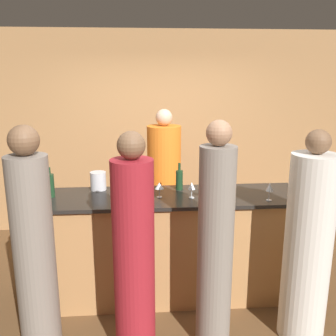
{
  "coord_description": "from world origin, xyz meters",
  "views": [
    {
      "loc": [
        -0.26,
        -3.44,
        2.2
      ],
      "look_at": [
        0.0,
        0.1,
        1.32
      ],
      "focal_mm": 40.0,
      "sensor_mm": 36.0,
      "label": 1
    }
  ],
  "objects_px": {
    "guest_3": "(215,245)",
    "wine_bottle_1": "(179,179)",
    "guest_2": "(34,251)",
    "ice_bucket": "(98,181)",
    "guest_1": "(134,256)",
    "wine_bottle_0": "(50,185)",
    "bartender": "(164,192)",
    "guest_0": "(308,246)",
    "wine_bottle_2": "(228,187)"
  },
  "relations": [
    {
      "from": "guest_2",
      "to": "wine_bottle_2",
      "type": "xyz_separation_m",
      "value": [
        1.65,
        0.6,
        0.3
      ]
    },
    {
      "from": "ice_bucket",
      "to": "guest_1",
      "type": "bearing_deg",
      "value": -70.92
    },
    {
      "from": "guest_0",
      "to": "ice_bucket",
      "type": "relative_size",
      "value": 9.79
    },
    {
      "from": "guest_3",
      "to": "wine_bottle_1",
      "type": "relative_size",
      "value": 6.83
    },
    {
      "from": "guest_1",
      "to": "wine_bottle_1",
      "type": "relative_size",
      "value": 6.59
    },
    {
      "from": "wine_bottle_2",
      "to": "wine_bottle_1",
      "type": "bearing_deg",
      "value": 144.34
    },
    {
      "from": "wine_bottle_0",
      "to": "ice_bucket",
      "type": "bearing_deg",
      "value": 25.15
    },
    {
      "from": "bartender",
      "to": "guest_1",
      "type": "xyz_separation_m",
      "value": [
        -0.34,
        -1.62,
        0.01
      ]
    },
    {
      "from": "guest_3",
      "to": "wine_bottle_2",
      "type": "distance_m",
      "value": 0.73
    },
    {
      "from": "ice_bucket",
      "to": "guest_0",
      "type": "bearing_deg",
      "value": -27.94
    },
    {
      "from": "guest_1",
      "to": "guest_2",
      "type": "bearing_deg",
      "value": 172.54
    },
    {
      "from": "wine_bottle_1",
      "to": "wine_bottle_0",
      "type": "bearing_deg",
      "value": -173.34
    },
    {
      "from": "bartender",
      "to": "wine_bottle_0",
      "type": "distance_m",
      "value": 1.41
    },
    {
      "from": "wine_bottle_0",
      "to": "guest_2",
      "type": "bearing_deg",
      "value": -88.08
    },
    {
      "from": "bartender",
      "to": "guest_1",
      "type": "height_order",
      "value": "bartender"
    },
    {
      "from": "guest_1",
      "to": "bartender",
      "type": "bearing_deg",
      "value": 78.17
    },
    {
      "from": "guest_3",
      "to": "wine_bottle_0",
      "type": "height_order",
      "value": "guest_3"
    },
    {
      "from": "wine_bottle_2",
      "to": "bartender",
      "type": "bearing_deg",
      "value": 120.55
    },
    {
      "from": "wine_bottle_1",
      "to": "wine_bottle_2",
      "type": "xyz_separation_m",
      "value": [
        0.43,
        -0.31,
        0.01
      ]
    },
    {
      "from": "guest_1",
      "to": "wine_bottle_0",
      "type": "height_order",
      "value": "guest_1"
    },
    {
      "from": "guest_2",
      "to": "guest_1",
      "type": "bearing_deg",
      "value": -7.46
    },
    {
      "from": "guest_1",
      "to": "ice_bucket",
      "type": "distance_m",
      "value": 1.16
    },
    {
      "from": "wine_bottle_1",
      "to": "wine_bottle_2",
      "type": "relative_size",
      "value": 0.93
    },
    {
      "from": "wine_bottle_2",
      "to": "ice_bucket",
      "type": "distance_m",
      "value": 1.3
    },
    {
      "from": "guest_3",
      "to": "ice_bucket",
      "type": "xyz_separation_m",
      "value": [
        -1.01,
        0.99,
        0.26
      ]
    },
    {
      "from": "bartender",
      "to": "wine_bottle_0",
      "type": "bearing_deg",
      "value": 33.69
    },
    {
      "from": "bartender",
      "to": "ice_bucket",
      "type": "bearing_deg",
      "value": 38.19
    },
    {
      "from": "wine_bottle_1",
      "to": "guest_3",
      "type": "bearing_deg",
      "value": -78.43
    },
    {
      "from": "wine_bottle_2",
      "to": "guest_1",
      "type": "bearing_deg",
      "value": -141.53
    },
    {
      "from": "bartender",
      "to": "wine_bottle_1",
      "type": "bearing_deg",
      "value": 100.62
    },
    {
      "from": "wine_bottle_2",
      "to": "guest_0",
      "type": "bearing_deg",
      "value": -47.13
    },
    {
      "from": "guest_0",
      "to": "guest_2",
      "type": "relative_size",
      "value": 0.97
    },
    {
      "from": "ice_bucket",
      "to": "guest_3",
      "type": "bearing_deg",
      "value": -44.43
    },
    {
      "from": "ice_bucket",
      "to": "guest_2",
      "type": "bearing_deg",
      "value": -112.84
    },
    {
      "from": "bartender",
      "to": "guest_1",
      "type": "bearing_deg",
      "value": 78.17
    },
    {
      "from": "guest_1",
      "to": "wine_bottle_1",
      "type": "distance_m",
      "value": 1.15
    },
    {
      "from": "bartender",
      "to": "guest_0",
      "type": "relative_size",
      "value": 1.01
    },
    {
      "from": "guest_3",
      "to": "wine_bottle_1",
      "type": "distance_m",
      "value": 0.99
    },
    {
      "from": "guest_0",
      "to": "bartender",
      "type": "bearing_deg",
      "value": 125.85
    },
    {
      "from": "bartender",
      "to": "guest_3",
      "type": "bearing_deg",
      "value": 101.2
    },
    {
      "from": "bartender",
      "to": "wine_bottle_2",
      "type": "distance_m",
      "value": 1.12
    },
    {
      "from": "wine_bottle_1",
      "to": "bartender",
      "type": "bearing_deg",
      "value": 100.62
    },
    {
      "from": "wine_bottle_2",
      "to": "ice_bucket",
      "type": "relative_size",
      "value": 1.61
    },
    {
      "from": "guest_1",
      "to": "ice_bucket",
      "type": "relative_size",
      "value": 9.9
    },
    {
      "from": "guest_3",
      "to": "wine_bottle_1",
      "type": "bearing_deg",
      "value": 101.57
    },
    {
      "from": "guest_1",
      "to": "wine_bottle_2",
      "type": "bearing_deg",
      "value": 38.47
    },
    {
      "from": "guest_2",
      "to": "ice_bucket",
      "type": "distance_m",
      "value": 1.08
    },
    {
      "from": "bartender",
      "to": "guest_1",
      "type": "relative_size",
      "value": 1.0
    },
    {
      "from": "guest_1",
      "to": "guest_3",
      "type": "bearing_deg",
      "value": 6.17
    },
    {
      "from": "guest_3",
      "to": "ice_bucket",
      "type": "relative_size",
      "value": 10.25
    }
  ]
}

